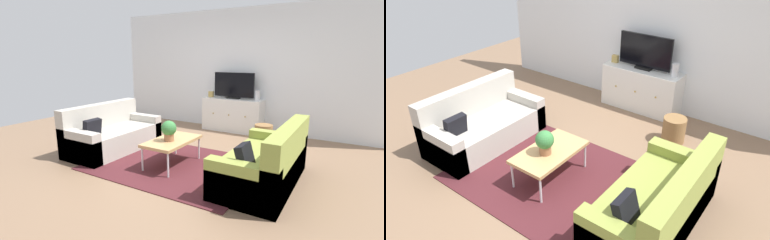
# 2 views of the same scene
# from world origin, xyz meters

# --- Properties ---
(ground_plane) EXTENTS (10.00, 10.00, 0.00)m
(ground_plane) POSITION_xyz_m (0.00, 0.00, 0.00)
(ground_plane) COLOR #84664C
(wall_back) EXTENTS (6.40, 0.12, 2.70)m
(wall_back) POSITION_xyz_m (0.00, 2.55, 1.35)
(wall_back) COLOR white
(wall_back) RESTS_ON ground_plane
(area_rug) EXTENTS (2.50, 1.90, 0.01)m
(area_rug) POSITION_xyz_m (0.00, -0.15, 0.01)
(area_rug) COLOR #4C1E23
(area_rug) RESTS_ON ground_plane
(couch_left_side) EXTENTS (0.85, 1.69, 0.82)m
(couch_left_side) POSITION_xyz_m (-1.44, -0.10, 0.27)
(couch_left_side) COLOR #B2ADA3
(couch_left_side) RESTS_ON ground_plane
(couch_right_side) EXTENTS (0.85, 1.69, 0.82)m
(couch_right_side) POSITION_xyz_m (1.44, -0.10, 0.27)
(couch_right_side) COLOR olive
(couch_right_side) RESTS_ON ground_plane
(coffee_table) EXTENTS (0.54, 0.95, 0.41)m
(coffee_table) POSITION_xyz_m (-0.04, -0.17, 0.38)
(coffee_table) COLOR tan
(coffee_table) RESTS_ON ground_plane
(potted_plant) EXTENTS (0.23, 0.23, 0.31)m
(potted_plant) POSITION_xyz_m (-0.04, -0.25, 0.59)
(potted_plant) COLOR #936042
(potted_plant) RESTS_ON coffee_table
(tv_console) EXTENTS (1.35, 0.47, 0.74)m
(tv_console) POSITION_xyz_m (-0.06, 2.27, 0.37)
(tv_console) COLOR white
(tv_console) RESTS_ON ground_plane
(flat_screen_tv) EXTENTS (0.93, 0.16, 0.58)m
(flat_screen_tv) POSITION_xyz_m (-0.06, 2.29, 1.02)
(flat_screen_tv) COLOR black
(flat_screen_tv) RESTS_ON tv_console
(glass_vase) EXTENTS (0.11, 0.11, 0.22)m
(glass_vase) POSITION_xyz_m (0.49, 2.27, 0.85)
(glass_vase) COLOR silver
(glass_vase) RESTS_ON tv_console
(mantel_clock) EXTENTS (0.11, 0.07, 0.13)m
(mantel_clock) POSITION_xyz_m (-0.62, 2.27, 0.80)
(mantel_clock) COLOR tan
(mantel_clock) RESTS_ON tv_console
(wicker_basket) EXTENTS (0.34, 0.34, 0.39)m
(wicker_basket) POSITION_xyz_m (0.86, 1.60, 0.19)
(wicker_basket) COLOR olive
(wicker_basket) RESTS_ON ground_plane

